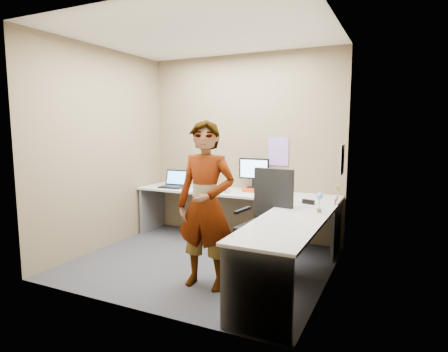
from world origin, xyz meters
The scene contains 21 objects.
ground centered at (0.00, 0.00, 0.00)m, with size 3.00×3.00×0.00m, color #26272B.
wall_back centered at (0.00, 1.30, 1.35)m, with size 3.00×3.00×0.00m, color brown.
wall_right centered at (1.50, 0.00, 1.35)m, with size 2.70×2.70×0.00m, color brown.
wall_left centered at (-1.50, 0.00, 1.35)m, with size 2.70×2.70×0.00m, color brown.
ceiling centered at (0.00, 0.00, 2.70)m, with size 3.00×3.00×0.00m, color white.
desk centered at (0.44, 0.39, 0.59)m, with size 2.98×2.58×0.73m.
paper_ream centered at (0.26, 1.08, 0.76)m, with size 0.28×0.20×0.06m, color #B83312.
monitor centered at (0.26, 1.10, 1.03)m, with size 0.44×0.13×0.42m.
laptop centered at (-0.99, 0.94, 0.80)m, with size 0.37×0.32×0.26m.
trackball_mouse centered at (-0.06, 0.79, 0.76)m, with size 0.12×0.08×0.07m.
origami centered at (-0.40, 0.93, 0.76)m, with size 0.10×0.10×0.06m, color white.
stapler centered at (1.17, 0.55, 0.76)m, with size 0.15×0.04×0.06m, color black.
flower centered at (1.37, 0.16, 0.87)m, with size 0.07×0.07×0.22m.
calendar_purple centered at (0.55, 1.29, 1.30)m, with size 0.30×0.01×0.40m, color #846BB7.
calendar_white centered at (1.49, 0.90, 1.25)m, with size 0.01×0.28×0.38m, color white.
sticky_note_a centered at (1.49, 0.55, 0.95)m, with size 0.01×0.07×0.07m, color #F2E059.
sticky_note_b centered at (1.49, 0.60, 0.82)m, with size 0.01×0.07×0.07m, color pink.
sticky_note_c centered at (1.49, 0.48, 0.80)m, with size 0.01×0.07×0.07m, color pink.
sticky_note_d centered at (1.49, 0.70, 0.92)m, with size 0.01×0.07×0.07m, color #F2E059.
office_chair centered at (0.81, 0.07, 0.47)m, with size 0.63×0.61×1.15m.
person centered at (0.38, -0.57, 0.86)m, with size 0.63×0.41×1.72m, color #999399.
Camera 1 is at (2.15, -3.85, 1.65)m, focal length 30.00 mm.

